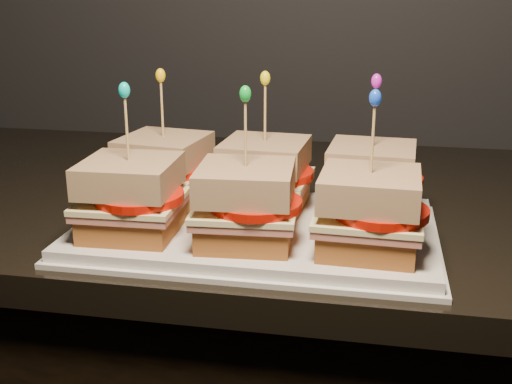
# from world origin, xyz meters

# --- Properties ---
(granite_slab) EXTENTS (2.47, 0.65, 0.04)m
(granite_slab) POSITION_xyz_m (-0.01, 1.69, 0.89)
(granite_slab) COLOR black
(granite_slab) RESTS_ON cabinet
(platter) EXTENTS (0.40, 0.25, 0.02)m
(platter) POSITION_xyz_m (-0.10, 1.51, 0.92)
(platter) COLOR white
(platter) RESTS_ON granite_slab
(platter_rim) EXTENTS (0.41, 0.26, 0.01)m
(platter_rim) POSITION_xyz_m (-0.10, 1.51, 0.91)
(platter_rim) COLOR white
(platter_rim) RESTS_ON granite_slab
(sandwich_0_bread_bot) EXTENTS (0.11, 0.11, 0.03)m
(sandwich_0_bread_bot) POSITION_xyz_m (-0.22, 1.57, 0.94)
(sandwich_0_bread_bot) COLOR #5E2E12
(sandwich_0_bread_bot) RESTS_ON platter
(sandwich_0_ham) EXTENTS (0.12, 0.11, 0.01)m
(sandwich_0_ham) POSITION_xyz_m (-0.22, 1.57, 0.96)
(sandwich_0_ham) COLOR #BB6D65
(sandwich_0_ham) RESTS_ON sandwich_0_bread_bot
(sandwich_0_cheese) EXTENTS (0.12, 0.12, 0.01)m
(sandwich_0_cheese) POSITION_xyz_m (-0.22, 1.57, 0.96)
(sandwich_0_cheese) COLOR #F7EAA4
(sandwich_0_cheese) RESTS_ON sandwich_0_ham
(sandwich_0_tomato) EXTENTS (0.10, 0.10, 0.01)m
(sandwich_0_tomato) POSITION_xyz_m (-0.21, 1.56, 0.97)
(sandwich_0_tomato) COLOR red
(sandwich_0_tomato) RESTS_ON sandwich_0_cheese
(sandwich_0_bread_top) EXTENTS (0.11, 0.11, 0.03)m
(sandwich_0_bread_top) POSITION_xyz_m (-0.22, 1.57, 0.99)
(sandwich_0_bread_top) COLOR #5D2A11
(sandwich_0_bread_top) RESTS_ON sandwich_0_tomato
(sandwich_0_pick) EXTENTS (0.00, 0.00, 0.09)m
(sandwich_0_pick) POSITION_xyz_m (-0.22, 1.57, 1.04)
(sandwich_0_pick) COLOR tan
(sandwich_0_pick) RESTS_ON sandwich_0_bread_top
(sandwich_0_frill) EXTENTS (0.01, 0.01, 0.02)m
(sandwich_0_frill) POSITION_xyz_m (-0.22, 1.57, 1.08)
(sandwich_0_frill) COLOR #EFB30A
(sandwich_0_frill) RESTS_ON sandwich_0_pick
(sandwich_1_bread_bot) EXTENTS (0.10, 0.10, 0.03)m
(sandwich_1_bread_bot) POSITION_xyz_m (-0.10, 1.57, 0.94)
(sandwich_1_bread_bot) COLOR #5E2E12
(sandwich_1_bread_bot) RESTS_ON platter
(sandwich_1_ham) EXTENTS (0.11, 0.11, 0.01)m
(sandwich_1_ham) POSITION_xyz_m (-0.10, 1.57, 0.96)
(sandwich_1_ham) COLOR #BB6D65
(sandwich_1_ham) RESTS_ON sandwich_1_bread_bot
(sandwich_1_cheese) EXTENTS (0.11, 0.11, 0.01)m
(sandwich_1_cheese) POSITION_xyz_m (-0.10, 1.57, 0.96)
(sandwich_1_cheese) COLOR #F7EAA4
(sandwich_1_cheese) RESTS_ON sandwich_1_ham
(sandwich_1_tomato) EXTENTS (0.10, 0.10, 0.01)m
(sandwich_1_tomato) POSITION_xyz_m (-0.09, 1.56, 0.97)
(sandwich_1_tomato) COLOR red
(sandwich_1_tomato) RESTS_ON sandwich_1_cheese
(sandwich_1_bread_top) EXTENTS (0.10, 0.10, 0.03)m
(sandwich_1_bread_top) POSITION_xyz_m (-0.10, 1.57, 0.99)
(sandwich_1_bread_top) COLOR #5D2A11
(sandwich_1_bread_top) RESTS_ON sandwich_1_tomato
(sandwich_1_pick) EXTENTS (0.00, 0.00, 0.09)m
(sandwich_1_pick) POSITION_xyz_m (-0.10, 1.57, 1.04)
(sandwich_1_pick) COLOR tan
(sandwich_1_pick) RESTS_ON sandwich_1_bread_top
(sandwich_1_frill) EXTENTS (0.01, 0.01, 0.02)m
(sandwich_1_frill) POSITION_xyz_m (-0.10, 1.57, 1.08)
(sandwich_1_frill) COLOR yellow
(sandwich_1_frill) RESTS_ON sandwich_1_pick
(sandwich_2_bread_bot) EXTENTS (0.10, 0.10, 0.03)m
(sandwich_2_bread_bot) POSITION_xyz_m (0.03, 1.57, 0.94)
(sandwich_2_bread_bot) COLOR #5E2E12
(sandwich_2_bread_bot) RESTS_ON platter
(sandwich_2_ham) EXTENTS (0.11, 0.11, 0.01)m
(sandwich_2_ham) POSITION_xyz_m (0.03, 1.57, 0.96)
(sandwich_2_ham) COLOR #BB6D65
(sandwich_2_ham) RESTS_ON sandwich_2_bread_bot
(sandwich_2_cheese) EXTENTS (0.11, 0.11, 0.01)m
(sandwich_2_cheese) POSITION_xyz_m (0.03, 1.57, 0.96)
(sandwich_2_cheese) COLOR #F7EAA4
(sandwich_2_cheese) RESTS_ON sandwich_2_ham
(sandwich_2_tomato) EXTENTS (0.10, 0.10, 0.01)m
(sandwich_2_tomato) POSITION_xyz_m (0.04, 1.56, 0.97)
(sandwich_2_tomato) COLOR red
(sandwich_2_tomato) RESTS_ON sandwich_2_cheese
(sandwich_2_bread_top) EXTENTS (0.10, 0.10, 0.03)m
(sandwich_2_bread_top) POSITION_xyz_m (0.03, 1.57, 0.99)
(sandwich_2_bread_top) COLOR #5D2A11
(sandwich_2_bread_top) RESTS_ON sandwich_2_tomato
(sandwich_2_pick) EXTENTS (0.00, 0.00, 0.09)m
(sandwich_2_pick) POSITION_xyz_m (0.03, 1.57, 1.04)
(sandwich_2_pick) COLOR tan
(sandwich_2_pick) RESTS_ON sandwich_2_bread_top
(sandwich_2_frill) EXTENTS (0.01, 0.01, 0.02)m
(sandwich_2_frill) POSITION_xyz_m (0.03, 1.57, 1.08)
(sandwich_2_frill) COLOR #BE1DC2
(sandwich_2_frill) RESTS_ON sandwich_2_pick
(sandwich_3_bread_bot) EXTENTS (0.10, 0.10, 0.03)m
(sandwich_3_bread_bot) POSITION_xyz_m (-0.22, 1.45, 0.94)
(sandwich_3_bread_bot) COLOR #5E2E12
(sandwich_3_bread_bot) RESTS_ON platter
(sandwich_3_ham) EXTENTS (0.11, 0.11, 0.01)m
(sandwich_3_ham) POSITION_xyz_m (-0.22, 1.45, 0.96)
(sandwich_3_ham) COLOR #BB6D65
(sandwich_3_ham) RESTS_ON sandwich_3_bread_bot
(sandwich_3_cheese) EXTENTS (0.11, 0.11, 0.01)m
(sandwich_3_cheese) POSITION_xyz_m (-0.22, 1.45, 0.96)
(sandwich_3_cheese) COLOR #F7EAA4
(sandwich_3_cheese) RESTS_ON sandwich_3_ham
(sandwich_3_tomato) EXTENTS (0.10, 0.10, 0.01)m
(sandwich_3_tomato) POSITION_xyz_m (-0.21, 1.45, 0.97)
(sandwich_3_tomato) COLOR red
(sandwich_3_tomato) RESTS_ON sandwich_3_cheese
(sandwich_3_bread_top) EXTENTS (0.10, 0.10, 0.03)m
(sandwich_3_bread_top) POSITION_xyz_m (-0.22, 1.45, 0.99)
(sandwich_3_bread_top) COLOR #5D2A11
(sandwich_3_bread_top) RESTS_ON sandwich_3_tomato
(sandwich_3_pick) EXTENTS (0.00, 0.00, 0.09)m
(sandwich_3_pick) POSITION_xyz_m (-0.22, 1.45, 1.04)
(sandwich_3_pick) COLOR tan
(sandwich_3_pick) RESTS_ON sandwich_3_bread_top
(sandwich_3_frill) EXTENTS (0.01, 0.01, 0.02)m
(sandwich_3_frill) POSITION_xyz_m (-0.22, 1.45, 1.08)
(sandwich_3_frill) COLOR #04C7BA
(sandwich_3_frill) RESTS_ON sandwich_3_pick
(sandwich_4_bread_bot) EXTENTS (0.10, 0.10, 0.03)m
(sandwich_4_bread_bot) POSITION_xyz_m (-0.10, 1.45, 0.94)
(sandwich_4_bread_bot) COLOR #5E2E12
(sandwich_4_bread_bot) RESTS_ON platter
(sandwich_4_ham) EXTENTS (0.11, 0.11, 0.01)m
(sandwich_4_ham) POSITION_xyz_m (-0.10, 1.45, 0.96)
(sandwich_4_ham) COLOR #BB6D65
(sandwich_4_ham) RESTS_ON sandwich_4_bread_bot
(sandwich_4_cheese) EXTENTS (0.11, 0.11, 0.01)m
(sandwich_4_cheese) POSITION_xyz_m (-0.10, 1.45, 0.96)
(sandwich_4_cheese) COLOR #F7EAA4
(sandwich_4_cheese) RESTS_ON sandwich_4_ham
(sandwich_4_tomato) EXTENTS (0.10, 0.10, 0.01)m
(sandwich_4_tomato) POSITION_xyz_m (-0.09, 1.45, 0.97)
(sandwich_4_tomato) COLOR red
(sandwich_4_tomato) RESTS_ON sandwich_4_cheese
(sandwich_4_bread_top) EXTENTS (0.10, 0.10, 0.03)m
(sandwich_4_bread_top) POSITION_xyz_m (-0.10, 1.45, 0.99)
(sandwich_4_bread_top) COLOR #5D2A11
(sandwich_4_bread_top) RESTS_ON sandwich_4_tomato
(sandwich_4_pick) EXTENTS (0.00, 0.00, 0.09)m
(sandwich_4_pick) POSITION_xyz_m (-0.10, 1.45, 1.04)
(sandwich_4_pick) COLOR tan
(sandwich_4_pick) RESTS_ON sandwich_4_bread_top
(sandwich_4_frill) EXTENTS (0.01, 0.01, 0.02)m
(sandwich_4_frill) POSITION_xyz_m (-0.10, 1.45, 1.08)
(sandwich_4_frill) COLOR green
(sandwich_4_frill) RESTS_ON sandwich_4_pick
(sandwich_5_bread_bot) EXTENTS (0.10, 0.10, 0.03)m
(sandwich_5_bread_bot) POSITION_xyz_m (0.03, 1.45, 0.94)
(sandwich_5_bread_bot) COLOR #5E2E12
(sandwich_5_bread_bot) RESTS_ON platter
(sandwich_5_ham) EXTENTS (0.11, 0.11, 0.01)m
(sandwich_5_ham) POSITION_xyz_m (0.03, 1.45, 0.96)
(sandwich_5_ham) COLOR #BB6D65
(sandwich_5_ham) RESTS_ON sandwich_5_bread_bot
(sandwich_5_cheese) EXTENTS (0.11, 0.11, 0.01)m
(sandwich_5_cheese) POSITION_xyz_m (0.03, 1.45, 0.96)
(sandwich_5_cheese) COLOR #F7EAA4
(sandwich_5_cheese) RESTS_ON sandwich_5_ham
(sandwich_5_tomato) EXTENTS (0.10, 0.10, 0.01)m
(sandwich_5_tomato) POSITION_xyz_m (0.04, 1.45, 0.97)
(sandwich_5_tomato) COLOR red
(sandwich_5_tomato) RESTS_ON sandwich_5_cheese
(sandwich_5_bread_top) EXTENTS (0.10, 0.10, 0.03)m
(sandwich_5_bread_top) POSITION_xyz_m (0.03, 1.45, 0.99)
(sandwich_5_bread_top) COLOR #5D2A11
(sandwich_5_bread_top) RESTS_ON sandwich_5_tomato
(sandwich_5_pick) EXTENTS (0.00, 0.00, 0.09)m
(sandwich_5_pick) POSITION_xyz_m (0.03, 1.45, 1.04)
(sandwich_5_pick) COLOR tan
(sandwich_5_pick) RESTS_ON sandwich_5_bread_top
(sandwich_5_frill) EXTENTS (0.01, 0.01, 0.02)m
(sandwich_5_frill) POSITION_xyz_m (0.03, 1.45, 1.08)
(sandwich_5_frill) COLOR blue
(sandwich_5_frill) RESTS_ON sandwich_5_pick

